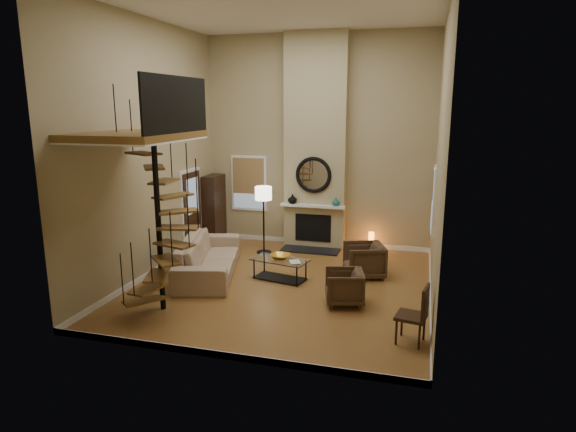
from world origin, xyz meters
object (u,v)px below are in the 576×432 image
(armchair_near, at_px, (368,260))
(floor_lamp, at_px, (263,199))
(armchair_far, at_px, (348,287))
(coffee_table, at_px, (280,267))
(sofa, at_px, (208,257))
(side_chair, at_px, (417,312))
(accent_lamp, at_px, (371,242))
(hutch, at_px, (214,207))

(armchair_near, xyz_separation_m, floor_lamp, (-2.75, 1.05, 1.06))
(armchair_far, bearing_deg, coffee_table, -135.37)
(sofa, bearing_deg, side_chair, -131.04)
(floor_lamp, distance_m, accent_lamp, 3.00)
(coffee_table, xyz_separation_m, accent_lamp, (1.68, 2.66, -0.03))
(armchair_near, xyz_separation_m, side_chair, (1.11, -3.00, 0.17))
(hutch, distance_m, armchair_far, 5.56)
(armchair_near, distance_m, floor_lamp, 3.13)
(sofa, distance_m, armchair_near, 3.54)
(armchair_far, distance_m, accent_lamp, 3.66)
(hutch, bearing_deg, coffee_table, -43.88)
(coffee_table, height_order, side_chair, side_chair)
(hutch, xyz_separation_m, coffee_table, (2.63, -2.53, -0.67))
(sofa, bearing_deg, coffee_table, -102.63)
(armchair_far, distance_m, coffee_table, 1.91)
(side_chair, bearing_deg, armchair_far, 135.27)
(hutch, bearing_deg, side_chair, -40.88)
(hutch, relative_size, sofa, 0.62)
(armchair_near, distance_m, armchair_far, 1.74)
(armchair_far, xyz_separation_m, side_chair, (1.28, -1.27, 0.17))
(hutch, height_order, sofa, hutch)
(accent_lamp, distance_m, side_chair, 5.09)
(hutch, distance_m, accent_lamp, 4.36)
(armchair_near, height_order, side_chair, side_chair)
(hutch, height_order, armchair_far, hutch)
(hutch, bearing_deg, accent_lamp, 1.75)
(armchair_near, relative_size, floor_lamp, 0.49)
(sofa, relative_size, accent_lamp, 5.63)
(floor_lamp, bearing_deg, side_chair, -46.39)
(armchair_near, relative_size, side_chair, 0.86)
(armchair_near, relative_size, coffee_table, 0.64)
(accent_lamp, bearing_deg, coffee_table, -122.29)
(armchair_near, relative_size, armchair_far, 1.19)
(hutch, distance_m, sofa, 2.84)
(sofa, distance_m, floor_lamp, 2.24)
(hutch, height_order, armchair_near, hutch)
(armchair_far, bearing_deg, side_chair, 31.37)
(coffee_table, distance_m, accent_lamp, 3.14)
(armchair_far, bearing_deg, armchair_near, 160.37)
(armchair_far, relative_size, accent_lamp, 1.38)
(hutch, distance_m, coffee_table, 3.70)
(accent_lamp, height_order, side_chair, side_chair)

